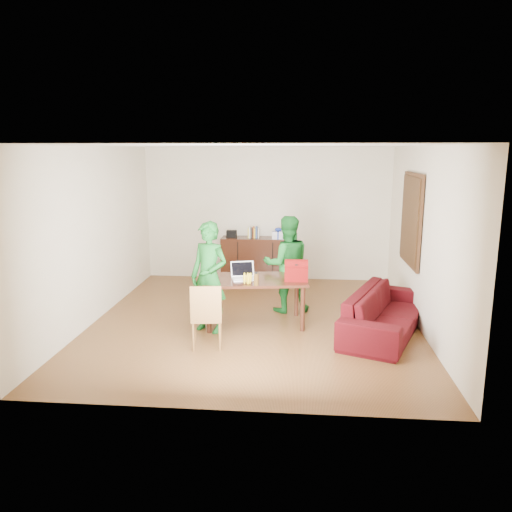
# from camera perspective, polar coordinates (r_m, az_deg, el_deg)

# --- Properties ---
(room) EXTENTS (5.20, 5.70, 2.90)m
(room) POSITION_cam_1_polar(r_m,az_deg,el_deg) (7.69, 0.00, 2.05)
(room) COLOR #472B11
(room) RESTS_ON ground
(table) EXTENTS (1.65, 1.07, 0.72)m
(table) POSITION_cam_1_polar(r_m,az_deg,el_deg) (7.62, -0.13, -3.23)
(table) COLOR black
(table) RESTS_ON ground
(chair) EXTENTS (0.46, 0.44, 0.90)m
(chair) POSITION_cam_1_polar(r_m,az_deg,el_deg) (6.88, -5.62, -8.25)
(chair) COLOR brown
(chair) RESTS_ON ground
(person_near) EXTENTS (0.70, 0.60, 1.64)m
(person_near) POSITION_cam_1_polar(r_m,az_deg,el_deg) (7.32, -5.37, -2.42)
(person_near) COLOR #13571C
(person_near) RESTS_ON ground
(person_far) EXTENTS (0.88, 0.75, 1.60)m
(person_far) POSITION_cam_1_polar(r_m,az_deg,el_deg) (8.22, 3.54, -0.93)
(person_far) COLOR #166421
(person_far) RESTS_ON ground
(laptop) EXTENTS (0.41, 0.34, 0.25)m
(laptop) POSITION_cam_1_polar(r_m,az_deg,el_deg) (7.53, -1.37, -2.36)
(laptop) COLOR white
(laptop) RESTS_ON table
(bananas) EXTENTS (0.19, 0.14, 0.07)m
(bananas) POSITION_cam_1_polar(r_m,az_deg,el_deg) (7.29, -0.98, -2.96)
(bananas) COLOR gold
(bananas) RESTS_ON table
(bottle) EXTENTS (0.07, 0.07, 0.20)m
(bottle) POSITION_cam_1_polar(r_m,az_deg,el_deg) (7.19, 0.02, -2.62)
(bottle) COLOR #553813
(bottle) RESTS_ON table
(red_bag) EXTENTS (0.35, 0.21, 0.25)m
(red_bag) POSITION_cam_1_polar(r_m,az_deg,el_deg) (7.47, 4.61, -1.88)
(red_bag) COLOR #690B07
(red_bag) RESTS_ON table
(sofa) EXTENTS (1.59, 2.32, 0.63)m
(sofa) POSITION_cam_1_polar(r_m,az_deg,el_deg) (7.58, 14.55, -6.23)
(sofa) COLOR #370907
(sofa) RESTS_ON ground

